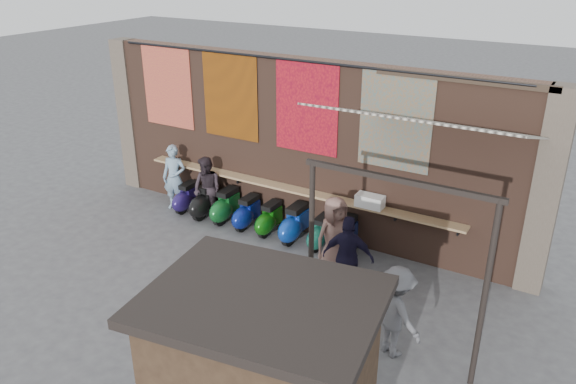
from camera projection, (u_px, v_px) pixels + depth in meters
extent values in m
plane|color=#474749|center=(233.00, 278.00, 11.35)|extent=(70.00, 70.00, 0.00)
cube|color=brown|center=(299.00, 147.00, 12.69)|extent=(10.00, 0.40, 4.00)
cube|color=#4C4238|center=(131.00, 115.00, 15.11)|extent=(0.50, 0.50, 4.00)
cube|color=#4C4238|center=(546.00, 194.00, 10.27)|extent=(0.50, 0.50, 4.00)
cube|color=#9E7A51|center=(291.00, 189.00, 12.75)|extent=(8.00, 0.32, 0.05)
cube|color=white|center=(370.00, 201.00, 11.76)|extent=(0.59, 0.30, 0.26)
cube|color=maroon|center=(168.00, 87.00, 13.79)|extent=(1.50, 0.02, 2.00)
cube|color=#B9570A|center=(230.00, 96.00, 12.90)|extent=(1.50, 0.02, 2.00)
cube|color=red|center=(306.00, 108.00, 11.97)|extent=(1.50, 0.02, 2.00)
cube|color=#206678|center=(395.00, 121.00, 11.04)|extent=(1.50, 0.02, 2.00)
cylinder|color=black|center=(294.00, 60.00, 11.71)|extent=(9.50, 0.06, 0.06)
imported|color=#7795AD|center=(174.00, 177.00, 14.08)|extent=(0.70, 0.56, 1.68)
imported|color=#292026|center=(207.00, 189.00, 13.51)|extent=(0.86, 0.72, 1.59)
imported|color=black|center=(348.00, 257.00, 10.47)|extent=(1.04, 0.62, 1.66)
imported|color=#5E5E64|center=(396.00, 312.00, 8.94)|extent=(1.19, 0.99, 1.60)
imported|color=#845E54|center=(335.00, 238.00, 11.07)|extent=(0.92, 1.01, 1.74)
cube|color=black|center=(263.00, 301.00, 6.16)|extent=(2.84, 2.33, 0.12)
cube|color=gold|center=(293.00, 313.00, 7.22)|extent=(1.19, 0.21, 0.50)
cube|color=#473321|center=(293.00, 368.00, 7.58)|extent=(1.91, 0.36, 0.06)
cube|color=beige|center=(434.00, 123.00, 9.02)|extent=(3.20, 3.28, 0.97)
cube|color=#33261C|center=(463.00, 80.00, 10.11)|extent=(3.30, 0.08, 0.12)
cube|color=black|center=(399.00, 180.00, 8.02)|extent=(3.00, 0.08, 0.08)
cylinder|color=black|center=(311.00, 249.00, 9.28)|extent=(0.09, 0.09, 3.10)
cylinder|color=black|center=(484.00, 298.00, 7.98)|extent=(0.09, 0.09, 3.10)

